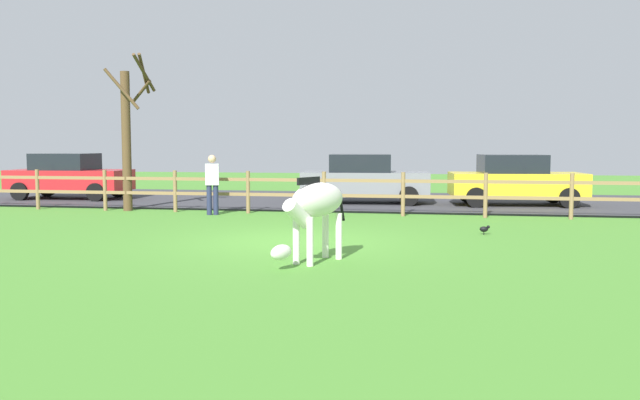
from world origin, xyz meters
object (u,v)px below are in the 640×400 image
parked_car_red (69,176)px  parked_car_yellow (515,180)px  crow_on_grass (484,229)px  bare_tree (128,133)px  zebra (315,206)px  parked_car_grey (364,178)px  visitor_near_fence (212,182)px

parked_car_red → parked_car_yellow: size_ratio=0.98×
crow_on_grass → bare_tree: bearing=160.6°
zebra → parked_car_red: (-10.49, 10.31, -0.08)m
parked_car_red → parked_car_grey: size_ratio=0.98×
crow_on_grass → parked_car_yellow: size_ratio=0.05×
parked_car_grey → parked_car_red: bearing=-179.6°
crow_on_grass → visitor_near_fence: visitor_near_fence is taller
zebra → parked_car_grey: size_ratio=0.43×
zebra → parked_car_grey: bearing=91.7°
crow_on_grass → parked_car_yellow: 6.77m
bare_tree → parked_car_grey: bare_tree is taller
zebra → crow_on_grass: 4.95m
crow_on_grass → parked_car_grey: parked_car_grey is taller
bare_tree → parked_car_grey: bearing=25.2°
parked_car_red → crow_on_grass: bearing=-25.5°
visitor_near_fence → bare_tree: bearing=166.5°
bare_tree → zebra: size_ratio=2.51×
zebra → parked_car_grey: parked_car_grey is taller
parked_car_grey → visitor_near_fence: bearing=-135.3°
parked_car_grey → bare_tree: bearing=-154.8°
zebra → parked_car_yellow: bearing=67.4°
parked_car_red → visitor_near_fence: bearing=-29.6°
bare_tree → crow_on_grass: bearing=-19.4°
bare_tree → parked_car_yellow: (11.17, 3.15, -1.41)m
bare_tree → zebra: bearing=-47.0°
crow_on_grass → parked_car_red: (-13.48, 6.44, 0.72)m
crow_on_grass → parked_car_grey: 7.34m
zebra → parked_car_red: size_ratio=0.44×
bare_tree → parked_car_yellow: size_ratio=1.08×
zebra → visitor_near_fence: (-4.07, 6.66, -0.02)m
zebra → parked_car_red: 14.71m
visitor_near_fence → parked_car_yellow: bearing=24.3°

